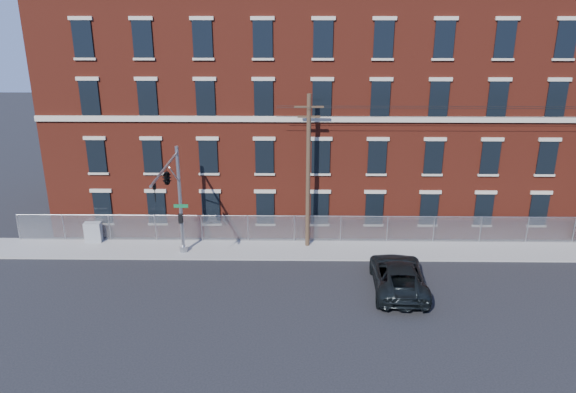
{
  "coord_description": "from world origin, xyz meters",
  "views": [
    {
      "loc": [
        1.17,
        -27.99,
        15.47
      ],
      "look_at": [
        0.74,
        4.0,
        4.11
      ],
      "focal_mm": 34.66,
      "sensor_mm": 36.0,
      "label": 1
    }
  ],
  "objects_px": {
    "traffic_signal_mast": "(170,186)",
    "pickup_truck": "(398,276)",
    "utility_pole_near": "(308,170)",
    "utility_cabinet": "(93,232)"
  },
  "relations": [
    {
      "from": "pickup_truck",
      "to": "utility_pole_near",
      "type": "bearing_deg",
      "value": -46.08
    },
    {
      "from": "utility_cabinet",
      "to": "pickup_truck",
      "type": "bearing_deg",
      "value": -19.33
    },
    {
      "from": "traffic_signal_mast",
      "to": "utility_pole_near",
      "type": "bearing_deg",
      "value": 23.14
    },
    {
      "from": "utility_pole_near",
      "to": "traffic_signal_mast",
      "type": "bearing_deg",
      "value": -156.86
    },
    {
      "from": "traffic_signal_mast",
      "to": "pickup_truck",
      "type": "distance_m",
      "value": 13.94
    },
    {
      "from": "pickup_truck",
      "to": "utility_cabinet",
      "type": "relative_size",
      "value": 4.51
    },
    {
      "from": "traffic_signal_mast",
      "to": "utility_cabinet",
      "type": "distance_m",
      "value": 8.69
    },
    {
      "from": "traffic_signal_mast",
      "to": "utility_pole_near",
      "type": "height_order",
      "value": "utility_pole_near"
    },
    {
      "from": "traffic_signal_mast",
      "to": "utility_cabinet",
      "type": "height_order",
      "value": "traffic_signal_mast"
    },
    {
      "from": "traffic_signal_mast",
      "to": "utility_pole_near",
      "type": "distance_m",
      "value": 8.7
    }
  ]
}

